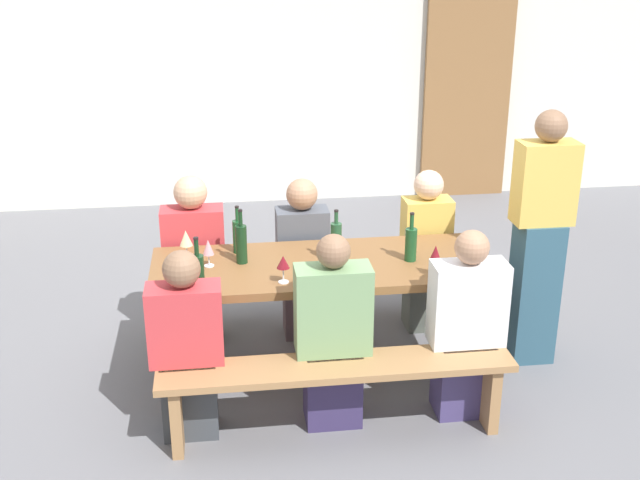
{
  "coord_description": "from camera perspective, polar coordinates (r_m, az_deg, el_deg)",
  "views": [
    {
      "loc": [
        -0.58,
        -4.38,
        2.6
      ],
      "look_at": [
        0.0,
        0.0,
        0.9
      ],
      "focal_mm": 44.5,
      "sensor_mm": 36.0,
      "label": 1
    }
  ],
  "objects": [
    {
      "name": "wine_glass_1",
      "position": [
        4.75,
        -8.04,
        -0.59
      ],
      "size": [
        0.07,
        0.07,
        0.17
      ],
      "color": "silver",
      "rests_on": "tasting_table"
    },
    {
      "name": "wine_bottle_2",
      "position": [
        4.43,
        -8.78,
        -2.28
      ],
      "size": [
        0.07,
        0.07,
        0.32
      ],
      "color": "#143319",
      "rests_on": "tasting_table"
    },
    {
      "name": "seated_guest_near_2",
      "position": [
        4.57,
        10.45,
        -6.37
      ],
      "size": [
        0.42,
        0.24,
        1.12
      ],
      "rotation": [
        0.0,
        0.0,
        1.57
      ],
      "color": "#423869",
      "rests_on": "ground"
    },
    {
      "name": "seated_guest_far_0",
      "position": [
        5.33,
        -8.99,
        -1.75
      ],
      "size": [
        0.41,
        0.24,
        1.17
      ],
      "rotation": [
        0.0,
        0.0,
        -1.57
      ],
      "color": "brown",
      "rests_on": "ground"
    },
    {
      "name": "wooden_door",
      "position": [
        8.41,
        10.52,
        10.1
      ],
      "size": [
        0.9,
        0.06,
        2.1
      ],
      "primitive_type": "cube",
      "color": "olive",
      "rests_on": "ground"
    },
    {
      "name": "seated_guest_far_2",
      "position": [
        5.51,
        7.58,
        -0.97
      ],
      "size": [
        0.33,
        0.24,
        1.15
      ],
      "rotation": [
        0.0,
        0.0,
        -1.57
      ],
      "color": "#4F544B",
      "rests_on": "ground"
    },
    {
      "name": "wine_glass_3",
      "position": [
        4.62,
        8.3,
        -1.04
      ],
      "size": [
        0.07,
        0.07,
        0.19
      ],
      "color": "silver",
      "rests_on": "tasting_table"
    },
    {
      "name": "bench_far",
      "position": [
        5.58,
        -0.93,
        -2.7
      ],
      "size": [
        1.93,
        0.3,
        0.45
      ],
      "color": "#9E7247",
      "rests_on": "ground"
    },
    {
      "name": "wine_bottle_1",
      "position": [
        4.77,
        1.16,
        -0.12
      ],
      "size": [
        0.07,
        0.07,
        0.33
      ],
      "color": "#234C2D",
      "rests_on": "tasting_table"
    },
    {
      "name": "standing_host",
      "position": [
        5.14,
        15.45,
        -0.26
      ],
      "size": [
        0.36,
        0.24,
        1.65
      ],
      "rotation": [
        0.0,
        0.0,
        3.14
      ],
      "color": "#2D5264",
      "rests_on": "ground"
    },
    {
      "name": "wine_bottle_4",
      "position": [
        4.82,
        6.55,
        -0.24
      ],
      "size": [
        0.07,
        0.07,
        0.31
      ],
      "color": "#194723",
      "rests_on": "tasting_table"
    },
    {
      "name": "wine_glass_2",
      "position": [
        4.85,
        -9.62,
        0.08
      ],
      "size": [
        0.08,
        0.08,
        0.19
      ],
      "color": "silver",
      "rests_on": "tasting_table"
    },
    {
      "name": "wine_bottle_3",
      "position": [
        4.77,
        -5.68,
        -0.22
      ],
      "size": [
        0.07,
        0.07,
        0.34
      ],
      "color": "#143319",
      "rests_on": "tasting_table"
    },
    {
      "name": "back_wall",
      "position": [
        8.08,
        -3.46,
        13.92
      ],
      "size": [
        14.0,
        0.2,
        3.2
      ],
      "primitive_type": "cube",
      "color": "silver",
      "rests_on": "ground"
    },
    {
      "name": "tasting_table",
      "position": [
        4.82,
        0.0,
        -2.55
      ],
      "size": [
        2.03,
        0.78,
        0.75
      ],
      "color": "brown",
      "rests_on": "ground"
    },
    {
      "name": "seated_guest_far_1",
      "position": [
        5.36,
        -1.27,
        -1.56
      ],
      "size": [
        0.35,
        0.24,
        1.12
      ],
      "rotation": [
        0.0,
        0.0,
        -1.57
      ],
      "color": "#564144",
      "rests_on": "ground"
    },
    {
      "name": "wine_bottle_0",
      "position": [
        4.94,
        -5.92,
        0.33
      ],
      "size": [
        0.06,
        0.06,
        0.31
      ],
      "color": "#194723",
      "rests_on": "tasting_table"
    },
    {
      "name": "seated_guest_near_0",
      "position": [
        4.38,
        -9.55,
        -7.79
      ],
      "size": [
        0.4,
        0.24,
        1.09
      ],
      "rotation": [
        0.0,
        0.0,
        1.57
      ],
      "color": "#3A3F44",
      "rests_on": "ground"
    },
    {
      "name": "bench_near",
      "position": [
        4.36,
        1.21,
        -9.98
      ],
      "size": [
        1.93,
        0.3,
        0.45
      ],
      "color": "#9E7247",
      "rests_on": "ground"
    },
    {
      "name": "ground_plane",
      "position": [
        5.13,
        0.0,
        -9.42
      ],
      "size": [
        24.0,
        24.0,
        0.0
      ],
      "primitive_type": "plane",
      "color": "slate"
    },
    {
      "name": "seated_guest_near_1",
      "position": [
        4.4,
        0.89,
        -7.01
      ],
      "size": [
        0.41,
        0.24,
        1.14
      ],
      "rotation": [
        0.0,
        0.0,
        1.57
      ],
      "color": "#342B52",
      "rests_on": "ground"
    },
    {
      "name": "wine_glass_0",
      "position": [
        4.49,
        -2.67,
        -1.67
      ],
      "size": [
        0.07,
        0.07,
        0.16
      ],
      "color": "silver",
      "rests_on": "tasting_table"
    }
  ]
}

